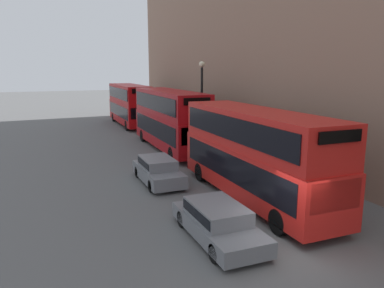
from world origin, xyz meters
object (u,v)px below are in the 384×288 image
object	(u,v)px
car_dark_sedan	(218,220)
car_hatchback	(158,170)
pedestrian	(149,117)
bus_second_in_queue	(170,117)
bus_leading	(255,151)
bus_third_in_queue	(130,103)

from	to	relation	value
car_dark_sedan	car_hatchback	size ratio (longest dim) A/B	1.07
pedestrian	car_hatchback	bearing A→B (deg)	-104.52
car_dark_sedan	bus_second_in_queue	bearing A→B (deg)	77.51
bus_leading	bus_second_in_queue	bearing A→B (deg)	90.00
bus_leading	bus_second_in_queue	size ratio (longest dim) A/B	0.98
car_dark_sedan	car_hatchback	world-z (taller)	car_hatchback
bus_leading	pedestrian	size ratio (longest dim) A/B	6.65
bus_leading	car_dark_sedan	distance (m)	4.90
bus_leading	car_dark_sedan	xyz separation A→B (m)	(-3.40, -3.11, -1.67)
bus_second_in_queue	car_dark_sedan	xyz separation A→B (m)	(-3.40, -15.35, -1.78)
bus_third_in_queue	car_hatchback	bearing A→B (deg)	-98.99
bus_leading	bus_second_in_queue	distance (m)	12.24
bus_third_in_queue	pedestrian	xyz separation A→B (m)	(2.38, 0.81, -1.68)
bus_second_in_queue	car_hatchback	world-z (taller)	bus_second_in_queue
bus_leading	bus_third_in_queue	world-z (taller)	bus_third_in_queue
car_hatchback	bus_leading	bearing A→B (deg)	-51.55
bus_second_in_queue	bus_third_in_queue	bearing A→B (deg)	90.00
bus_leading	bus_second_in_queue	world-z (taller)	bus_second_in_queue
bus_leading	pedestrian	xyz separation A→B (m)	(2.38, 26.58, -1.63)
car_hatchback	pedestrian	xyz separation A→B (m)	(5.78, 22.30, 0.00)
bus_third_in_queue	car_dark_sedan	bearing A→B (deg)	-96.71
bus_leading	car_dark_sedan	size ratio (longest dim) A/B	2.25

